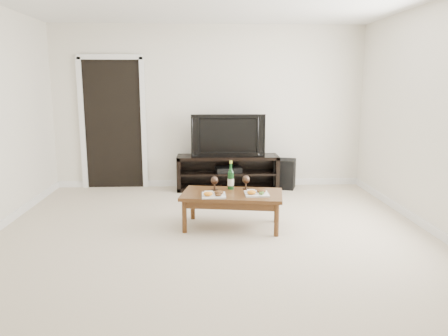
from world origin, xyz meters
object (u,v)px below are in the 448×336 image
Objects in this scene: subwoofer at (285,174)px; coffee_table at (232,210)px; television at (228,135)px; media_console at (228,172)px.

coffee_table is (-0.99, -1.92, -0.03)m from subwoofer.
subwoofer is (0.93, 0.02, -0.64)m from television.
television is 2.42× the size of subwoofer.
television reaches higher than media_console.
coffee_table is at bearing -91.63° from television.
coffee_table is (-0.06, -1.90, -0.67)m from television.
subwoofer is at bearing 1.29° from television.
coffee_table is (-0.06, -1.90, -0.07)m from media_console.
subwoofer is at bearing 1.20° from media_console.
subwoofer is at bearing 62.70° from coffee_table.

